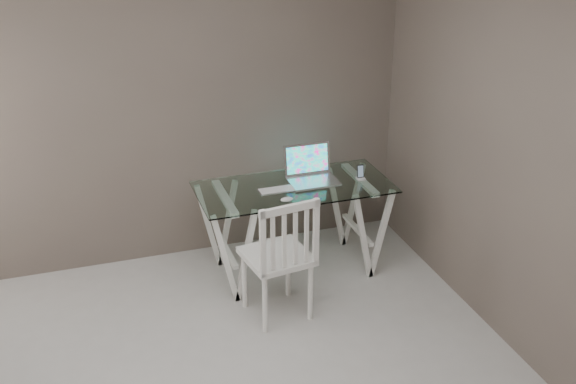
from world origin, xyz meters
name	(u,v)px	position (x,y,z in m)	size (l,w,h in m)	color
room	(211,161)	(-0.06, 0.02, 1.72)	(4.50, 4.52, 2.71)	#AEABA6
desk	(294,228)	(0.92, 1.66, 0.38)	(1.50, 0.70, 0.75)	silver
chair	(282,254)	(0.62, 1.04, 0.53)	(0.50, 0.50, 0.97)	white
laptop	(311,172)	(1.09, 1.74, 0.81)	(0.38, 0.31, 0.27)	silver
keyboard	(277,190)	(0.77, 1.63, 0.75)	(0.29, 0.12, 0.01)	silver
mouse	(287,199)	(0.79, 1.42, 0.76)	(0.10, 0.06, 0.03)	silver
phone_dock	(360,175)	(1.46, 1.63, 0.78)	(0.06, 0.06, 0.12)	white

